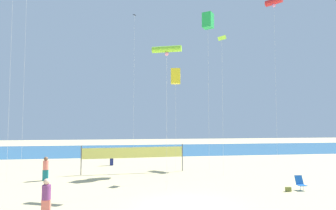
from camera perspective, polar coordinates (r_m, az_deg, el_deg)
name	(u,v)px	position (r m, az deg, el deg)	size (l,w,h in m)	color
ground_plane	(188,208)	(15.23, 4.05, -19.90)	(120.00, 120.00, 0.00)	#D1BC89
ocean_band	(145,150)	(46.10, -4.55, -8.86)	(120.00, 20.00, 0.01)	#28608C
beachgoer_plum_shirt	(46,196)	(14.76, -23.13, -16.45)	(0.40, 0.40, 1.73)	#EA7260
beachgoer_charcoal_shirt	(112,157)	(29.72, -11.19, -10.10)	(0.37, 0.37, 1.62)	navy
beachgoer_coral_shirt	(46,168)	(23.55, -23.24, -11.44)	(0.40, 0.40, 1.75)	#19727A
folding_beach_chair	(300,182)	(20.74, 24.90, -13.85)	(0.52, 0.65, 0.89)	#1959B2
volleyball_net	(134,154)	(24.96, -6.85, -9.61)	(8.70, 0.76, 2.40)	#4C4C51
beach_handbag	(288,189)	(20.02, 22.88, -15.24)	(0.34, 0.17, 0.27)	olive
kite_red_tube	(274,2)	(36.29, 20.37, 18.70)	(1.67, 1.88, 18.30)	silver
kite_lime_tube	(167,50)	(19.14, -0.26, 10.99)	(1.98, 1.10, 9.33)	silver
kite_yellow_box	(176,76)	(25.31, 1.55, 5.74)	(0.97, 0.97, 9.04)	silver
kite_green_box	(208,21)	(28.03, 7.98, 16.33)	(1.22, 1.22, 14.51)	silver
kite_lime_diamond	(222,39)	(24.83, 10.66, 12.87)	(0.85, 0.87, 11.58)	silver
kite_black_diamond	(134,23)	(33.97, -6.71, 15.90)	(0.59, 0.59, 16.70)	silver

